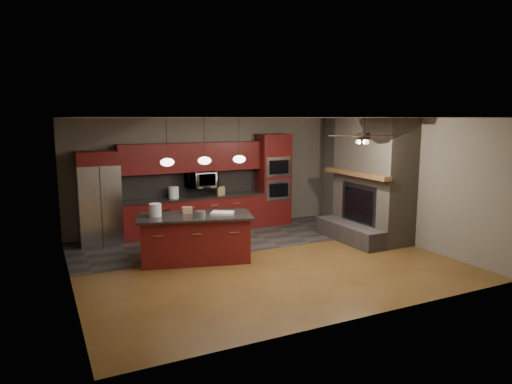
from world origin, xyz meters
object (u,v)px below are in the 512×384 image
counter_bucket (174,192)px  white_bucket (155,210)px  paint_tray (222,213)px  counter_box (221,191)px  refrigerator (99,198)px  paint_can (201,214)px  cardboard_box (187,210)px  oven_tower (273,180)px  microwave (201,180)px  kitchen_island (195,238)px

counter_bucket → white_bucket: bearing=-115.1°
paint_tray → counter_box: 2.41m
refrigerator → paint_can: size_ratio=11.46×
refrigerator → paint_tray: bearing=-47.4°
white_bucket → cardboard_box: (0.64, 0.03, -0.06)m
paint_can → paint_tray: 0.49m
cardboard_box → counter_bucket: counter_bucket is taller
paint_tray → cardboard_box: cardboard_box is taller
oven_tower → white_bucket: (-3.60, -1.94, -0.15)m
counter_box → paint_tray: bearing=-107.2°
paint_can → paint_tray: size_ratio=0.42×
microwave → white_bucket: 2.59m
white_bucket → refrigerator: bearing=113.3°
white_bucket → counter_bucket: counter_bucket is taller
white_bucket → oven_tower: bearing=28.4°
paint_can → counter_bucket: bearing=86.5°
white_bucket → counter_box: size_ratio=1.20×
oven_tower → microwave: size_ratio=3.25×
paint_tray → oven_tower: bearing=76.0°
refrigerator → cardboard_box: 2.34m
oven_tower → paint_can: oven_tower is taller
oven_tower → paint_tray: oven_tower is taller
kitchen_island → counter_box: 2.58m
refrigerator → paint_tray: 3.03m
oven_tower → counter_box: size_ratio=11.42×
white_bucket → counter_bucket: size_ratio=0.91×
refrigerator → counter_bucket: bearing=2.7°
kitchen_island → paint_tray: 0.72m
counter_box → cardboard_box: bearing=-124.4°
paint_can → counter_bucket: 2.39m
microwave → oven_tower: bearing=-1.7°
kitchen_island → paint_can: paint_can is taller
paint_tray → kitchen_island: bearing=-162.8°
oven_tower → counter_box: bearing=-178.4°
oven_tower → paint_tray: 3.30m
paint_can → counter_box: size_ratio=0.87×
refrigerator → kitchen_island: (1.52, -2.09, -0.58)m
microwave → cardboard_box: bearing=-116.6°
microwave → paint_tray: (-0.38, -2.36, -0.36)m
microwave → paint_can: (-0.86, -2.44, -0.32)m
cardboard_box → counter_box: bearing=58.4°
refrigerator → white_bucket: refrigerator is taller
oven_tower → refrigerator: size_ratio=1.14×
microwave → refrigerator: bearing=-176.9°
oven_tower → counter_bucket: bearing=179.8°
paint_tray → counter_box: counter_box is taller
refrigerator → cardboard_box: refrigerator is taller
refrigerator → paint_can: bearing=-55.8°
paint_can → cardboard_box: cardboard_box is taller
white_bucket → paint_can: (0.76, -0.44, -0.06)m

